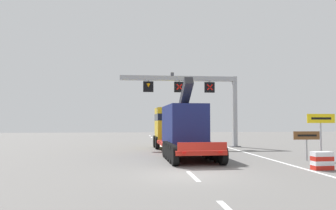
{
  "coord_description": "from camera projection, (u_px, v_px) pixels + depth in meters",
  "views": [
    {
      "loc": [
        -2.42,
        -14.3,
        2.43
      ],
      "look_at": [
        0.35,
        12.01,
        3.78
      ],
      "focal_mm": 34.07,
      "sensor_mm": 36.0,
      "label": 1
    }
  ],
  "objects": [
    {
      "name": "overhead_lane_gantry",
      "position": [
        195.0,
        90.0,
        30.2
      ],
      "size": [
        11.38,
        0.9,
        7.01
      ],
      "color": "#9EA0A5",
      "rests_on": "ground"
    },
    {
      "name": "heavy_haul_truck_red",
      "position": [
        178.0,
        127.0,
        24.9
      ],
      "size": [
        3.32,
        14.12,
        5.3
      ],
      "color": "red",
      "rests_on": "ground"
    },
    {
      "name": "lane_markings",
      "position": [
        161.0,
        146.0,
        30.91
      ],
      "size": [
        0.2,
        47.95,
        0.01
      ],
      "color": "silver",
      "rests_on": "ground"
    },
    {
      "name": "ground",
      "position": [
        188.0,
        175.0,
        14.33
      ],
      "size": [
        112.0,
        112.0,
        0.0
      ],
      "primitive_type": "plane",
      "color": "slate"
    },
    {
      "name": "edge_line_right",
      "position": [
        237.0,
        150.0,
        26.9
      ],
      "size": [
        0.2,
        63.0,
        0.01
      ],
      "primitive_type": "cube",
      "color": "silver",
      "rests_on": "ground"
    },
    {
      "name": "tourist_info_sign_brown",
      "position": [
        307.0,
        138.0,
        19.59
      ],
      "size": [
        1.72,
        0.15,
        1.81
      ],
      "color": "#9EA0A5",
      "rests_on": "ground"
    },
    {
      "name": "exit_sign_yellow",
      "position": [
        321.0,
        126.0,
        17.69
      ],
      "size": [
        1.62,
        0.15,
        2.84
      ],
      "color": "#9EA0A5",
      "rests_on": "ground"
    },
    {
      "name": "crash_barrier_striped",
      "position": [
        322.0,
        161.0,
        15.94
      ],
      "size": [
        1.02,
        0.55,
        0.9
      ],
      "color": "red",
      "rests_on": "ground"
    }
  ]
}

